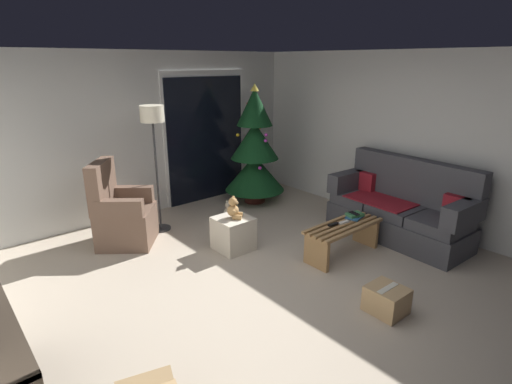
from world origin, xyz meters
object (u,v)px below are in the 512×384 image
object	(u,v)px
remote_white	(344,222)
cell_phone	(354,213)
teddy_bear_cream_by_tree	(229,211)
remote_black	(333,224)
ottoman	(233,233)
teddy_bear_honey	(234,209)
christmas_tree	(255,152)
floor_lamp	(153,126)
cardboard_box_taped_mid_floor	(386,300)
coffee_table	(343,235)
book_stack	(355,216)
couch	(401,209)
armchair	(122,215)

from	to	relation	value
remote_white	cell_phone	distance (m)	0.25
remote_white	teddy_bear_cream_by_tree	world-z (taller)	remote_white
remote_black	remote_white	bearing A→B (deg)	-102.70
ottoman	teddy_bear_honey	bearing A→B (deg)	-47.44
ottoman	teddy_bear_cream_by_tree	bearing A→B (deg)	56.28
christmas_tree	ottoman	size ratio (longest dim) A/B	4.55
remote_black	ottoman	xyz separation A→B (m)	(-0.83, 0.95, -0.21)
teddy_bear_cream_by_tree	floor_lamp	bearing A→B (deg)	163.75
cell_phone	cardboard_box_taped_mid_floor	bearing A→B (deg)	-119.68
christmas_tree	floor_lamp	world-z (taller)	christmas_tree
remote_black	coffee_table	bearing A→B (deg)	-117.31
book_stack	teddy_bear_honey	distance (m)	1.56
floor_lamp	cardboard_box_taped_mid_floor	bearing A→B (deg)	-77.60
couch	ottoman	size ratio (longest dim) A/B	4.49
coffee_table	teddy_bear_honey	xyz separation A→B (m)	(-0.93, 1.02, 0.28)
book_stack	couch	bearing A→B (deg)	-14.16
christmas_tree	teddy_bear_honey	size ratio (longest dim) A/B	7.02
remote_white	cell_phone	size ratio (longest dim) A/B	1.08
remote_white	book_stack	bearing A→B (deg)	-76.93
book_stack	armchair	xyz separation A→B (m)	(-2.24, 2.08, -0.04)
couch	cardboard_box_taped_mid_floor	xyz separation A→B (m)	(-1.71, -0.89, -0.27)
remote_black	teddy_bear_honey	distance (m)	1.26
remote_white	armchair	distance (m)	2.89
remote_white	cardboard_box_taped_mid_floor	world-z (taller)	remote_white
coffee_table	remote_black	size ratio (longest dim) A/B	7.05
teddy_bear_cream_by_tree	cardboard_box_taped_mid_floor	xyz separation A→B (m)	(-0.30, -2.97, 0.01)
book_stack	teddy_bear_cream_by_tree	bearing A→B (deg)	108.51
armchair	teddy_bear_cream_by_tree	world-z (taller)	armchair
teddy_bear_cream_by_tree	cell_phone	bearing A→B (deg)	-71.98
floor_lamp	teddy_bear_cream_by_tree	xyz separation A→B (m)	(1.02, -0.30, -1.38)
remote_white	armchair	bearing A→B (deg)	50.84
cell_phone	floor_lamp	size ratio (longest dim) A/B	0.08
ottoman	teddy_bear_cream_by_tree	size ratio (longest dim) A/B	1.54
remote_white	cell_phone	bearing A→B (deg)	-76.70
cardboard_box_taped_mid_floor	armchair	bearing A→B (deg)	112.46
cell_phone	couch	bearing A→B (deg)	-3.52
couch	remote_white	distance (m)	1.05
teddy_bear_honey	cell_phone	bearing A→B (deg)	-38.74
couch	teddy_bear_honey	bearing A→B (deg)	149.85
book_stack	floor_lamp	xyz separation A→B (m)	(-1.65, 2.17, 1.06)
teddy_bear_honey	couch	bearing A→B (deg)	-30.15
ottoman	teddy_bear_honey	size ratio (longest dim) A/B	1.54
coffee_table	cell_phone	size ratio (longest dim) A/B	7.64
cell_phone	ottoman	xyz separation A→B (m)	(-1.21, 0.98, -0.26)
book_stack	floor_lamp	world-z (taller)	floor_lamp
coffee_table	floor_lamp	bearing A→B (deg)	121.45
christmas_tree	cardboard_box_taped_mid_floor	world-z (taller)	christmas_tree
cell_phone	ottoman	bearing A→B (deg)	151.49
floor_lamp	teddy_bear_honey	distance (m)	1.59
couch	christmas_tree	distance (m)	2.53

